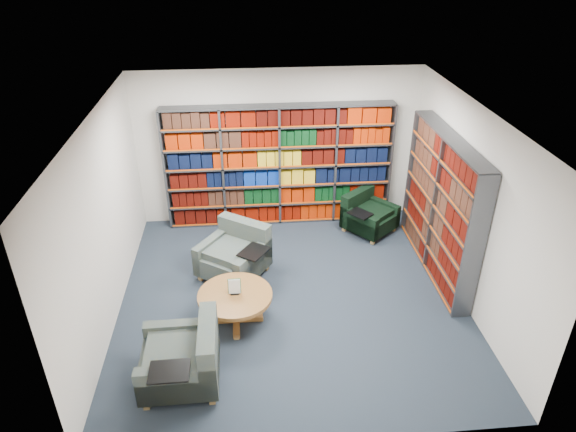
{
  "coord_description": "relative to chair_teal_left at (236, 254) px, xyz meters",
  "views": [
    {
      "loc": [
        -0.6,
        -6.06,
        4.78
      ],
      "look_at": [
        0.0,
        0.6,
        1.05
      ],
      "focal_mm": 32.0,
      "sensor_mm": 36.0,
      "label": 1
    }
  ],
  "objects": [
    {
      "name": "bookshelf_right",
      "position": [
        3.15,
        -0.12,
        0.77
      ],
      "size": [
        0.28,
        2.5,
        2.2
      ],
      "color": "#47494F",
      "rests_on": "ground"
    },
    {
      "name": "room_shell",
      "position": [
        0.8,
        -0.72,
        1.07
      ],
      "size": [
        5.02,
        5.02,
        2.82
      ],
      "color": "#1C2230",
      "rests_on": "ground"
    },
    {
      "name": "chair_green_right",
      "position": [
        2.34,
        1.13,
        -0.05
      ],
      "size": [
        1.09,
        1.09,
        0.7
      ],
      "color": "black",
      "rests_on": "ground"
    },
    {
      "name": "chair_teal_left",
      "position": [
        0.0,
        0.0,
        0.0
      ],
      "size": [
        1.25,
        1.25,
        0.82
      ],
      "color": "#0B1E3D",
      "rests_on": "ground"
    },
    {
      "name": "coffee_table",
      "position": [
        -0.02,
        -1.2,
        0.05
      ],
      "size": [
        1.02,
        1.02,
        0.72
      ],
      "color": "#966129",
      "rests_on": "ground"
    },
    {
      "name": "bookshelf_back",
      "position": [
        0.8,
        1.62,
        0.77
      ],
      "size": [
        4.0,
        0.28,
        2.2
      ],
      "color": "#47494F",
      "rests_on": "ground"
    },
    {
      "name": "chair_teal_front",
      "position": [
        -0.59,
        -2.22,
        0.0
      ],
      "size": [
        0.92,
        1.06,
        0.82
      ],
      "color": "#0B1E3D",
      "rests_on": "ground"
    }
  ]
}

